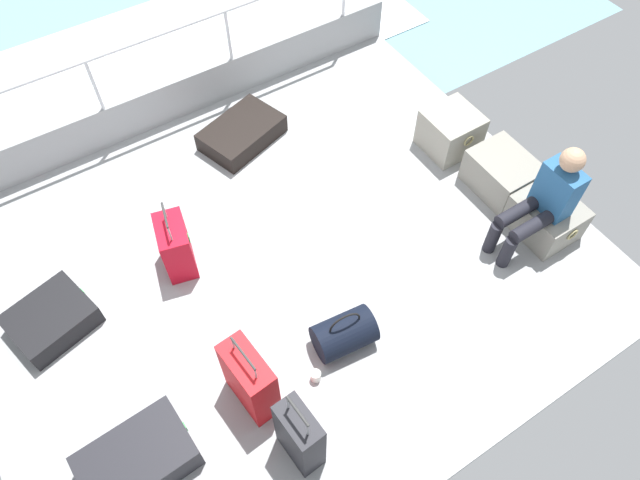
% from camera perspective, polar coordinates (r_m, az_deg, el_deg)
% --- Properties ---
extents(ground_plane, '(4.40, 5.20, 0.06)m').
position_cam_1_polar(ground_plane, '(5.21, -3.59, -2.22)').
color(ground_plane, '#939699').
extents(gunwale_port, '(0.06, 5.20, 0.45)m').
position_cam_1_polar(gunwale_port, '(6.37, -13.94, 13.09)').
color(gunwale_port, '#939699').
rests_on(gunwale_port, ground_plane).
extents(railing_port, '(0.04, 4.20, 1.02)m').
position_cam_1_polar(railing_port, '(6.03, -15.04, 16.98)').
color(railing_port, silver).
rests_on(railing_port, ground_plane).
extents(sea_wake, '(12.00, 12.00, 0.01)m').
position_cam_1_polar(sea_wake, '(7.82, -17.53, 15.65)').
color(sea_wake, '#6B99A8').
rests_on(sea_wake, ground_plane).
extents(cargo_crate_0, '(0.52, 0.49, 0.42)m').
position_cam_1_polar(cargo_crate_0, '(6.03, 12.54, 10.27)').
color(cargo_crate_0, gray).
rests_on(cargo_crate_0, ground_plane).
extents(cargo_crate_1, '(0.64, 0.48, 0.37)m').
position_cam_1_polar(cargo_crate_1, '(5.80, 17.24, 6.19)').
color(cargo_crate_1, gray).
rests_on(cargo_crate_1, ground_plane).
extents(cargo_crate_2, '(0.59, 0.48, 0.35)m').
position_cam_1_polar(cargo_crate_2, '(5.60, 21.10, 2.09)').
color(cargo_crate_2, gray).
rests_on(cargo_crate_2, ground_plane).
extents(passenger_seated, '(0.34, 0.66, 1.05)m').
position_cam_1_polar(passenger_seated, '(5.23, 20.98, 3.68)').
color(passenger_seated, '#26598C').
rests_on(passenger_seated, ground_plane).
extents(suitcase_0, '(0.74, 0.92, 0.20)m').
position_cam_1_polar(suitcase_0, '(6.08, -7.60, 10.29)').
color(suitcase_0, black).
rests_on(suitcase_0, ground_plane).
extents(suitcase_1, '(0.66, 0.73, 0.21)m').
position_cam_1_polar(suitcase_1, '(5.23, -24.63, -7.01)').
color(suitcase_1, black).
rests_on(suitcase_1, ground_plane).
extents(suitcase_2, '(0.45, 0.33, 0.70)m').
position_cam_1_polar(suitcase_2, '(5.09, -13.83, -0.60)').
color(suitcase_2, '#B70C1E').
rests_on(suitcase_2, ground_plane).
extents(suitcase_3, '(0.54, 0.78, 0.26)m').
position_cam_1_polar(suitcase_3, '(4.53, -17.29, -19.79)').
color(suitcase_3, black).
rests_on(suitcase_3, ground_plane).
extents(suitcase_4, '(0.36, 0.21, 0.85)m').
position_cam_1_polar(suitcase_4, '(4.18, -1.98, -18.49)').
color(suitcase_4, black).
rests_on(suitcase_4, ground_plane).
extents(suitcase_5, '(0.47, 0.26, 0.79)m').
position_cam_1_polar(suitcase_5, '(4.35, -6.83, -13.33)').
color(suitcase_5, red).
rests_on(suitcase_5, ground_plane).
extents(duffel_bag, '(0.36, 0.51, 0.45)m').
position_cam_1_polar(duffel_bag, '(4.65, 2.36, -9.06)').
color(duffel_bag, black).
rests_on(duffel_bag, ground_plane).
extents(paper_cup, '(0.08, 0.08, 0.10)m').
position_cam_1_polar(paper_cup, '(4.63, -0.41, -13.07)').
color(paper_cup, white).
rests_on(paper_cup, ground_plane).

